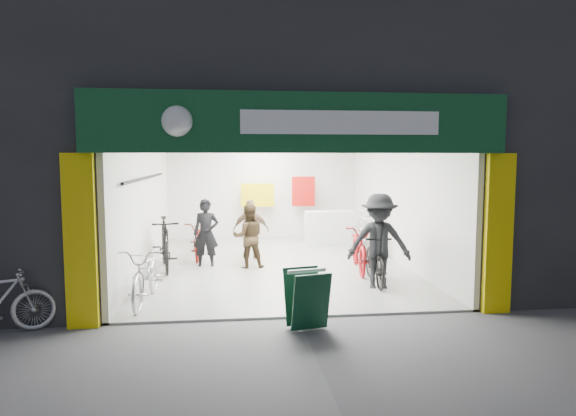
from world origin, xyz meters
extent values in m
plane|color=#56565B|center=(0.00, 0.00, 0.00)|extent=(60.00, 60.00, 0.00)
cube|color=#232326|center=(1.00, 5.00, 5.75)|extent=(16.00, 10.00, 4.50)
cube|color=#232326|center=(-5.50, 5.00, 1.75)|extent=(5.00, 10.00, 3.50)
cube|color=#232326|center=(6.00, 5.00, 1.75)|extent=(6.00, 10.00, 3.50)
cube|color=#9E9E99|center=(0.00, 4.00, 0.02)|extent=(6.00, 8.00, 0.04)
cube|color=silver|center=(0.00, 8.10, 1.60)|extent=(6.00, 0.20, 3.20)
cube|color=silver|center=(-2.95, 4.00, 1.60)|extent=(0.10, 8.00, 3.20)
cube|color=silver|center=(2.95, 4.00, 1.60)|extent=(0.10, 8.00, 3.20)
cube|color=white|center=(0.00, 4.00, 3.25)|extent=(6.00, 8.00, 0.10)
cube|color=black|center=(0.00, 0.10, 3.35)|extent=(6.00, 0.30, 0.30)
cube|color=#0D3D1D|center=(0.00, -0.12, 3.05)|extent=(6.40, 0.25, 0.90)
cube|color=white|center=(0.60, -0.26, 3.05)|extent=(3.00, 0.02, 0.35)
cube|color=yellow|center=(-3.25, -0.06, 1.30)|extent=(0.45, 0.12, 2.60)
cube|color=yellow|center=(3.25, -0.06, 1.30)|extent=(0.45, 0.12, 2.60)
cylinder|color=black|center=(-2.82, 3.40, 2.10)|extent=(0.06, 5.00, 0.06)
cube|color=silver|center=(1.80, 6.50, 0.50)|extent=(1.40, 0.60, 1.00)
cube|color=white|center=(0.00, 1.20, 3.18)|extent=(1.30, 0.35, 0.04)
cube|color=white|center=(0.00, 3.00, 3.18)|extent=(1.30, 0.35, 0.04)
cube|color=white|center=(0.00, 4.80, 3.18)|extent=(1.30, 0.35, 0.04)
cube|color=white|center=(0.00, 6.60, 3.18)|extent=(1.30, 0.35, 0.04)
imported|color=#B8B7BC|center=(-2.50, 1.14, 0.51)|extent=(0.79, 1.98, 1.02)
imported|color=black|center=(-2.50, 3.78, 0.60)|extent=(0.89, 2.06, 1.20)
imported|color=maroon|center=(-1.80, 5.03, 0.48)|extent=(0.67, 1.83, 0.96)
imported|color=#B1B1B6|center=(-1.80, 6.79, 0.54)|extent=(0.57, 1.80, 1.07)
imported|color=black|center=(1.80, 1.97, 0.53)|extent=(0.64, 1.79, 1.05)
imported|color=maroon|center=(1.80, 3.16, 0.53)|extent=(0.98, 2.11, 1.07)
imported|color=silver|center=(2.50, 5.13, 0.57)|extent=(0.87, 1.97, 1.14)
imported|color=black|center=(-1.59, 3.94, 0.79)|extent=(0.61, 0.42, 1.59)
imported|color=#372919|center=(-0.63, 3.71, 0.74)|extent=(0.75, 0.60, 1.48)
imported|color=black|center=(1.77, 1.58, 0.92)|extent=(1.31, 0.93, 1.85)
imported|color=#7C6048|center=(-0.53, 4.74, 0.75)|extent=(0.93, 0.51, 1.50)
cube|color=#0D3720|center=(0.09, -0.68, 0.46)|extent=(0.59, 0.33, 0.85)
cube|color=#0D3720|center=(0.01, -0.32, 0.46)|extent=(0.59, 0.33, 0.85)
cube|color=white|center=(0.05, -0.50, 0.88)|extent=(0.59, 0.18, 0.05)
camera|label=1|loc=(-1.09, -7.81, 2.54)|focal=32.00mm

